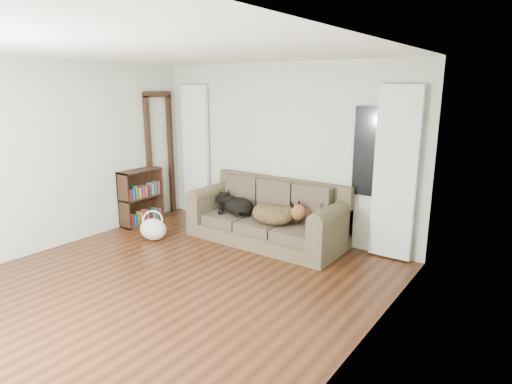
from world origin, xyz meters
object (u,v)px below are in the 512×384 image
Objects in this scene: sofa at (266,212)px; dog_shepherd at (275,214)px; bookshelf at (141,195)px; tote_bag at (153,229)px; dog_black_lab at (237,205)px.

dog_shepherd is at bearing -22.79° from sofa.
bookshelf reaches higher than sofa.
tote_bag is at bearing -147.24° from sofa.
tote_bag is (-1.66, -0.81, -0.33)m from dog_shepherd.
dog_black_lab is 1.37× the size of tote_bag.
sofa is at bearing -24.12° from dog_shepherd.
dog_black_lab is at bearing -7.35° from dog_shepherd.
dog_black_lab is at bearing -177.70° from sofa.
dog_shepherd is (0.24, -0.10, 0.04)m from sofa.
sofa reaches higher than dog_shepherd.
dog_shepherd is at bearing 26.13° from tote_bag.
sofa is 0.52m from dog_black_lab.
dog_shepherd is 2.45m from bookshelf.
bookshelf is (-2.18, -0.49, 0.05)m from sofa.
dog_black_lab is (-0.51, -0.02, 0.03)m from sofa.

